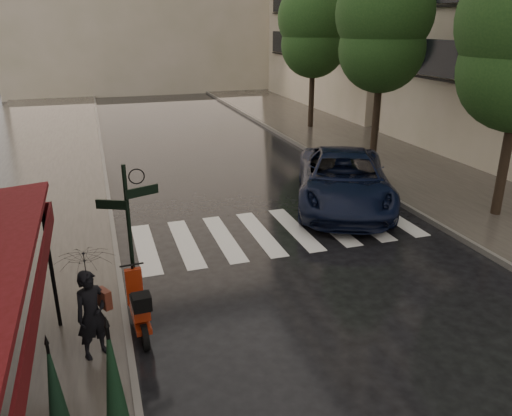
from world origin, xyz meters
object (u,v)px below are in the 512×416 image
parked_car (344,179)px  scooter (139,308)px  parasol_front (117,413)px  parasol_back (59,412)px  pedestrian_with_umbrella (87,271)px

parked_car → scooter: bearing=-119.9°
parasol_front → parasol_back: (-0.66, 0.47, -0.21)m
parked_car → parasol_back: parasol_back is taller
parasol_front → pedestrian_with_umbrella: bearing=95.2°
parasol_front → parked_car: bearing=50.2°
scooter → parasol_back: bearing=-112.8°
parasol_front → parasol_back: size_ratio=1.18×
parked_car → parasol_front: (-7.43, -8.91, 0.65)m
pedestrian_with_umbrella → parasol_back: bearing=-125.6°
pedestrian_with_umbrella → parasol_front: 3.14m
scooter → parasol_back: 3.55m
scooter → parasol_back: (-1.18, -3.26, 0.75)m
parasol_front → parasol_back: 0.84m
scooter → parasol_front: size_ratio=0.68×
parked_car → parasol_front: bearing=-106.5°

